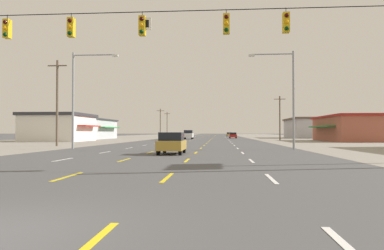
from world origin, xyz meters
The scene contains 21 objects.
ground_plane centered at (0.00, 66.00, 0.00)m, with size 572.00×572.00×0.00m, color #4C4C4F.
lot_apron_left centered at (-24.75, 66.00, 0.00)m, with size 28.00×440.00×0.01m, color gray.
lot_apron_right centered at (24.75, 66.00, 0.00)m, with size 28.00×440.00×0.01m, color gray.
lane_markings centered at (0.00, 104.50, 0.01)m, with size 10.64×227.60×0.01m.
signal_span_wire centered at (0.00, 11.61, 5.08)m, with size 25.88×0.53×8.67m.
hatchback_center_turn_nearest centered at (0.16, 20.27, 0.78)m, with size 1.72×3.90×1.54m.
sedan_far_left_near centered at (-7.03, 65.75, 0.76)m, with size 1.80×4.50×1.46m.
suv_inner_left_mid centered at (-3.34, 75.09, 1.03)m, with size 1.98×4.90×1.98m.
sedan_far_right_midfar centered at (6.90, 85.93, 0.76)m, with size 1.80×4.50×1.46m.
hatchback_far_left_far centered at (-7.16, 121.68, 0.78)m, with size 1.72×3.90×1.54m.
sedan_far_right_farther centered at (7.03, 129.56, 0.76)m, with size 1.80×4.50×1.46m.
storefront_left_row_1 centered at (-23.91, 55.00, 2.39)m, with size 11.07×11.26×4.73m.
storefront_left_row_2 centered at (-26.54, 75.12, 2.29)m, with size 11.01×16.83×4.54m.
storefront_right_row_1 centered at (26.23, 59.10, 2.22)m, with size 10.64×17.49×4.40m.
storefront_right_row_2 centered at (28.03, 92.95, 2.65)m, with size 12.31×18.49×5.25m.
streetlight_left_row_0 centered at (-9.67, 27.68, 5.30)m, with size 4.38×0.26×9.02m.
streetlight_right_row_0 centered at (9.71, 27.68, 5.16)m, with size 4.08×0.26×8.83m.
utility_pole_left_row_0 centered at (-14.52, 33.83, 4.99)m, with size 2.20×0.26×9.58m.
utility_pole_right_row_1 centered at (15.23, 66.15, 4.48)m, with size 2.20×0.26×8.57m.
utility_pole_left_row_2 centered at (-13.68, 99.48, 4.39)m, with size 2.20×0.26×8.39m.
utility_pole_left_row_3 centered at (-15.47, 125.45, 4.62)m, with size 2.20×0.26×8.86m.
Camera 1 is at (3.53, -5.30, 1.56)m, focal length 33.97 mm.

